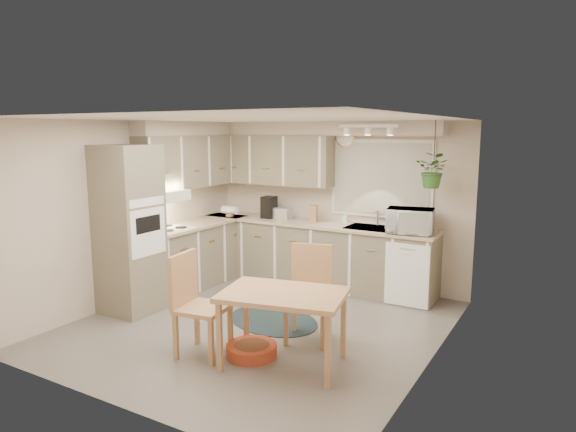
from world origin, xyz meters
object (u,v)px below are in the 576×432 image
object	(u,v)px
braided_rug	(273,320)
microwave	(410,218)
dining_table	(283,329)
chair_back	(308,295)
chair_left	(203,305)
pet_bed	(252,350)

from	to	relation	value
braided_rug	microwave	bearing A→B (deg)	51.15
dining_table	microwave	bearing A→B (deg)	78.71
dining_table	chair_back	size ratio (longest dim) A/B	1.13
dining_table	braided_rug	size ratio (longest dim) A/B	0.96
chair_left	dining_table	bearing A→B (deg)	95.67
dining_table	braided_rug	world-z (taller)	dining_table
chair_back	braided_rug	xyz separation A→B (m)	(-0.63, 0.31, -0.51)
chair_back	microwave	bearing A→B (deg)	-124.20
chair_back	pet_bed	size ratio (longest dim) A/B	1.98
dining_table	chair_left	size ratio (longest dim) A/B	1.12
chair_left	pet_bed	world-z (taller)	chair_left
braided_rug	pet_bed	xyz separation A→B (m)	(0.33, -0.95, 0.06)
chair_left	microwave	xyz separation A→B (m)	(1.31, 2.65, 0.62)
dining_table	microwave	distance (m)	2.60
chair_left	chair_back	distance (m)	1.14
dining_table	chair_left	world-z (taller)	chair_left
chair_left	chair_back	world-z (taller)	chair_left
chair_left	microwave	world-z (taller)	microwave
braided_rug	pet_bed	bearing A→B (deg)	-70.88
pet_bed	microwave	xyz separation A→B (m)	(0.86, 2.43, 1.08)
microwave	chair_left	bearing A→B (deg)	-127.19
microwave	braided_rug	bearing A→B (deg)	-139.77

